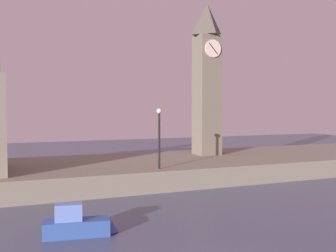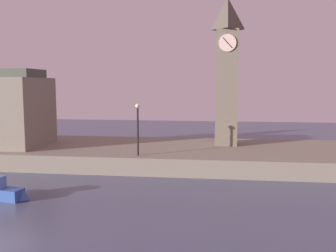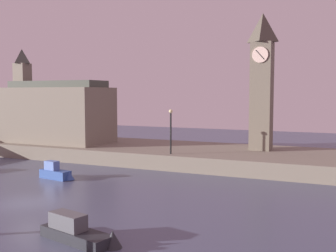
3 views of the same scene
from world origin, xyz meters
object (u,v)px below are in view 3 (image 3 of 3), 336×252
(parliament_hall, at_px, (56,112))
(clock_tower, at_px, (262,80))
(boat_barge_dark, at_px, (83,233))
(streetlamp, at_px, (171,127))
(boat_tour_blue, at_px, (57,173))

(parliament_hall, bearing_deg, clock_tower, 7.26)
(boat_barge_dark, bearing_deg, streetlamp, 101.15)
(boat_tour_blue, bearing_deg, boat_barge_dark, -46.50)
(clock_tower, height_order, parliament_hall, clock_tower)
(boat_tour_blue, bearing_deg, parliament_hall, 129.04)
(clock_tower, bearing_deg, parliament_hall, -172.74)
(clock_tower, relative_size, boat_tour_blue, 3.95)
(parliament_hall, bearing_deg, boat_barge_dark, -48.65)
(parliament_hall, distance_m, streetlamp, 16.96)
(parliament_hall, relative_size, boat_tour_blue, 3.54)
(streetlamp, distance_m, boat_barge_dark, 20.55)
(parliament_hall, distance_m, boat_tour_blue, 15.68)
(clock_tower, relative_size, parliament_hall, 1.12)
(streetlamp, distance_m, boat_tour_blue, 11.46)
(streetlamp, bearing_deg, clock_tower, 41.34)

